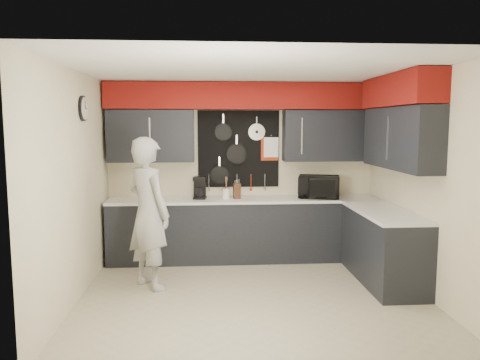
{
  "coord_description": "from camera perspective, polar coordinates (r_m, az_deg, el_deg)",
  "views": [
    {
      "loc": [
        -0.52,
        -5.29,
        1.99
      ],
      "look_at": [
        -0.11,
        0.5,
        1.3
      ],
      "focal_mm": 35.0,
      "sensor_mm": 36.0,
      "label": 1
    }
  ],
  "objects": [
    {
      "name": "base_cabinets",
      "position": [
        6.68,
        4.84,
        -6.52
      ],
      "size": [
        3.95,
        2.2,
        0.92
      ],
      "color": "black",
      "rests_on": "ground"
    },
    {
      "name": "person",
      "position": [
        5.79,
        -11.09,
        -3.98
      ],
      "size": [
        0.78,
        0.8,
        1.85
      ],
      "primitive_type": "imported",
      "rotation": [
        0.0,
        0.0,
        2.32
      ],
      "color": "#A5A5A2",
      "rests_on": "ground"
    },
    {
      "name": "microwave",
      "position": [
        6.95,
        9.57,
        -0.82
      ],
      "size": [
        0.67,
        0.53,
        0.32
      ],
      "primitive_type": "imported",
      "rotation": [
        0.0,
        0.0,
        -0.25
      ],
      "color": "black",
      "rests_on": "base_cabinets"
    },
    {
      "name": "utensil_crock",
      "position": [
        6.79,
        -1.71,
        -1.67
      ],
      "size": [
        0.11,
        0.11,
        0.15
      ],
      "primitive_type": "cylinder",
      "color": "white",
      "rests_on": "base_cabinets"
    },
    {
      "name": "ground",
      "position": [
        5.67,
        1.55,
        -13.77
      ],
      "size": [
        4.0,
        4.0,
        0.0
      ],
      "primitive_type": "plane",
      "color": "tan",
      "rests_on": "ground"
    },
    {
      "name": "right_wall_assembly",
      "position": [
        6.04,
        19.25,
        5.94
      ],
      "size": [
        0.36,
        3.5,
        2.6
      ],
      "color": "beige",
      "rests_on": "ground"
    },
    {
      "name": "back_wall_assembly",
      "position": [
        6.91,
        0.39,
        6.94
      ],
      "size": [
        4.0,
        0.36,
        2.6
      ],
      "color": "beige",
      "rests_on": "ground"
    },
    {
      "name": "left_wall_assembly",
      "position": [
        5.54,
        -19.4,
        -0.42
      ],
      "size": [
        0.05,
        3.5,
        2.6
      ],
      "color": "beige",
      "rests_on": "ground"
    },
    {
      "name": "knife_block",
      "position": [
        6.78,
        -0.38,
        -1.35
      ],
      "size": [
        0.11,
        0.11,
        0.22
      ],
      "primitive_type": "cube",
      "rotation": [
        0.0,
        0.0,
        0.12
      ],
      "color": "#331F10",
      "rests_on": "base_cabinets"
    },
    {
      "name": "coffee_maker",
      "position": [
        6.82,
        -4.92,
        -0.85
      ],
      "size": [
        0.2,
        0.23,
        0.32
      ],
      "rotation": [
        0.0,
        0.0,
        -0.11
      ],
      "color": "black",
      "rests_on": "base_cabinets"
    }
  ]
}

